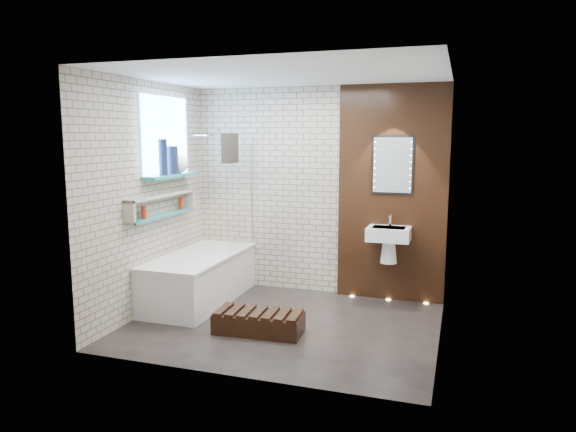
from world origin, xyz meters
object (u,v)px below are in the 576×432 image
(bath_screen, at_px, (240,194))
(washbasin, at_px, (389,239))
(bathtub, at_px, (200,278))
(led_mirror, at_px, (393,165))
(walnut_step, at_px, (259,323))

(bath_screen, height_order, washbasin, bath_screen)
(bathtub, distance_m, bath_screen, 1.14)
(bath_screen, distance_m, led_mirror, 1.89)
(bath_screen, xyz_separation_m, washbasin, (1.82, 0.18, -0.49))
(washbasin, height_order, led_mirror, led_mirror)
(bath_screen, bearing_deg, washbasin, 5.78)
(led_mirror, relative_size, walnut_step, 0.78)
(bath_screen, relative_size, led_mirror, 2.00)
(walnut_step, bearing_deg, bathtub, 144.65)
(washbasin, relative_size, walnut_step, 0.65)
(led_mirror, height_order, walnut_step, led_mirror)
(bath_screen, bearing_deg, led_mirror, 10.66)
(led_mirror, distance_m, walnut_step, 2.45)
(washbasin, xyz_separation_m, led_mirror, (0.00, 0.16, 0.86))
(bath_screen, bearing_deg, walnut_step, -59.44)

